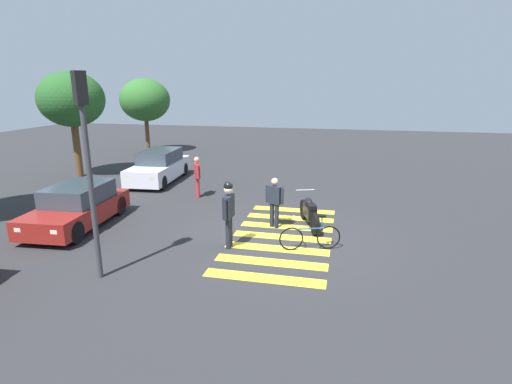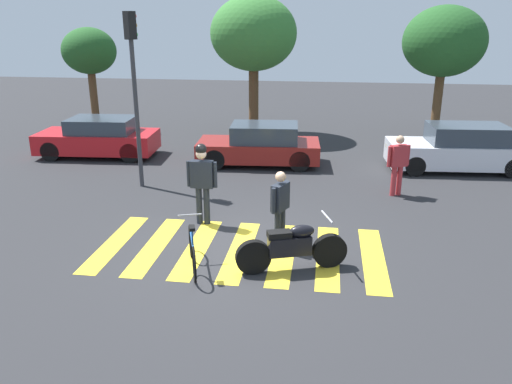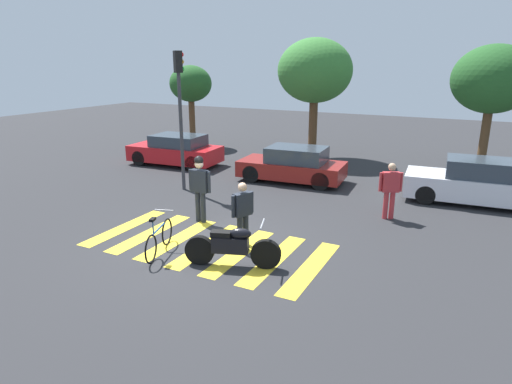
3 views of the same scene
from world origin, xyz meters
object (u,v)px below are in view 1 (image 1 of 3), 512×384
officer_on_foot (229,209)px  traffic_light_pole (86,146)px  leaning_bicycle (310,237)px  car_maroon_wagon (77,207)px  officer_by_motorcycle (274,200)px  police_motorcycle (309,212)px  pedestrian_bystander (197,175)px  car_white_van (159,167)px

officer_on_foot → traffic_light_pole: (-2.39, 2.49, 2.01)m
leaning_bicycle → car_maroon_wagon: (0.31, 7.47, 0.26)m
officer_by_motorcycle → police_motorcycle: bearing=-73.2°
officer_by_motorcycle → car_maroon_wagon: bearing=101.3°
car_maroon_wagon → traffic_light_pole: size_ratio=0.85×
pedestrian_bystander → car_white_van: (2.24, 2.74, -0.25)m
police_motorcycle → car_white_van: 8.82m
officer_by_motorcycle → pedestrian_bystander: size_ratio=0.98×
traffic_light_pole → leaning_bicycle: bearing=-60.0°
leaning_bicycle → car_white_van: 10.10m
car_maroon_wagon → car_white_van: size_ratio=0.92×
pedestrian_bystander → officer_by_motorcycle: bearing=-127.6°
pedestrian_bystander → car_maroon_wagon: size_ratio=0.41×
officer_by_motorcycle → car_maroon_wagon: size_ratio=0.40×
officer_by_motorcycle → traffic_light_pole: (-4.26, 3.44, 2.22)m
pedestrian_bystander → traffic_light_pole: bearing=-178.5°
leaning_bicycle → traffic_light_pole: size_ratio=0.35×
leaning_bicycle → police_motorcycle: bearing=6.2°
leaning_bicycle → officer_on_foot: (-0.33, 2.23, 0.75)m
officer_on_foot → police_motorcycle: bearing=-42.7°
police_motorcycle → car_maroon_wagon: bearing=102.1°
car_maroon_wagon → police_motorcycle: bearing=-77.9°
officer_on_foot → car_white_van: size_ratio=0.44×
police_motorcycle → pedestrian_bystander: pedestrian_bystander is taller
police_motorcycle → officer_by_motorcycle: size_ratio=1.29×
pedestrian_bystander → car_maroon_wagon: (-4.03, 2.56, -0.30)m
officer_on_foot → pedestrian_bystander: 5.39m
police_motorcycle → officer_by_motorcycle: (-0.33, 1.08, 0.45)m
officer_on_foot → traffic_light_pole: traffic_light_pole is taller
police_motorcycle → car_white_van: size_ratio=0.48×
police_motorcycle → officer_by_motorcycle: bearing=106.8°
leaning_bicycle → traffic_light_pole: traffic_light_pole is taller
car_white_van → car_maroon_wagon: bearing=-178.3°
officer_on_foot → car_white_van: officer_on_foot is taller
police_motorcycle → car_white_van: bearing=57.7°
officer_on_foot → pedestrian_bystander: officer_on_foot is taller
leaning_bicycle → officer_on_foot: 2.38m
police_motorcycle → car_maroon_wagon: 7.44m
officer_on_foot → officer_by_motorcycle: (1.87, -0.94, -0.21)m
officer_by_motorcycle → traffic_light_pole: size_ratio=0.34×
police_motorcycle → car_white_van: (4.71, 7.46, 0.21)m
car_maroon_wagon → traffic_light_pole: traffic_light_pole is taller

